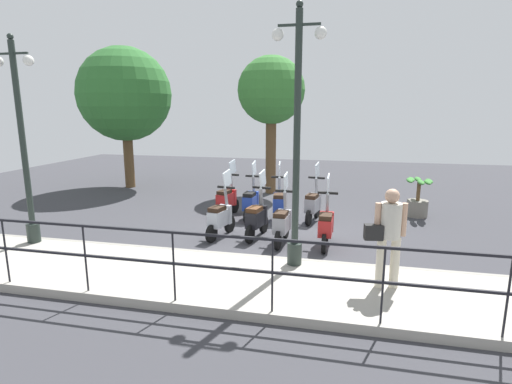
% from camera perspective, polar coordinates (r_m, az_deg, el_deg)
% --- Properties ---
extents(ground_plane, '(28.00, 28.00, 0.00)m').
position_cam_1_polar(ground_plane, '(9.83, 2.60, -5.51)').
color(ground_plane, '#38383D').
extents(promenade_walkway, '(2.20, 20.00, 0.15)m').
position_cam_1_polar(promenade_walkway, '(6.92, -2.15, -12.51)').
color(promenade_walkway, '#A39E93').
rests_on(promenade_walkway, ground_plane).
extents(fence_railing, '(0.04, 16.03, 1.07)m').
position_cam_1_polar(fence_railing, '(5.68, -4.97, -9.12)').
color(fence_railing, black).
rests_on(fence_railing, promenade_walkway).
extents(lamp_post_near, '(0.26, 0.90, 4.48)m').
position_cam_1_polar(lamp_post_near, '(6.94, 5.81, 5.26)').
color(lamp_post_near, '#232D28').
rests_on(lamp_post_near, promenade_walkway).
extents(lamp_post_far, '(0.26, 0.90, 4.19)m').
position_cam_1_polar(lamp_post_far, '(9.41, -30.19, 4.59)').
color(lamp_post_far, '#232D28').
rests_on(lamp_post_far, promenade_walkway).
extents(pedestrian_with_bag, '(0.37, 0.64, 1.59)m').
position_cam_1_polar(pedestrian_with_bag, '(6.51, 18.41, -5.29)').
color(pedestrian_with_bag, beige).
rests_on(pedestrian_with_bag, promenade_walkway).
extents(tree_large, '(3.38, 3.38, 5.13)m').
position_cam_1_polar(tree_large, '(15.69, -18.26, 13.06)').
color(tree_large, brown).
rests_on(tree_large, ground_plane).
extents(tree_distant, '(2.28, 2.28, 4.69)m').
position_cam_1_polar(tree_distant, '(13.91, 2.20, 14.10)').
color(tree_distant, brown).
rests_on(tree_distant, ground_plane).
extents(potted_palm, '(1.06, 0.66, 1.05)m').
position_cam_1_polar(potted_palm, '(11.86, 22.10, -1.14)').
color(potted_palm, slate).
rests_on(potted_palm, ground_plane).
extents(scooter_near_0, '(1.23, 0.44, 1.54)m').
position_cam_1_polar(scooter_near_0, '(8.70, 9.95, -4.67)').
color(scooter_near_0, black).
rests_on(scooter_near_0, ground_plane).
extents(scooter_near_1, '(1.23, 0.44, 1.54)m').
position_cam_1_polar(scooter_near_1, '(8.78, 3.76, -4.36)').
color(scooter_near_1, black).
rests_on(scooter_near_1, ground_plane).
extents(scooter_near_2, '(1.22, 0.48, 1.54)m').
position_cam_1_polar(scooter_near_2, '(9.16, 0.14, -3.66)').
color(scooter_near_2, black).
rests_on(scooter_near_2, ground_plane).
extents(scooter_near_3, '(1.22, 0.50, 1.54)m').
position_cam_1_polar(scooter_near_3, '(9.23, -5.09, -3.58)').
color(scooter_near_3, black).
rests_on(scooter_near_3, ground_plane).
extents(scooter_far_0, '(1.22, 0.48, 1.54)m').
position_cam_1_polar(scooter_far_0, '(10.57, 8.17, -1.67)').
color(scooter_far_0, black).
rests_on(scooter_far_0, ground_plane).
extents(scooter_far_1, '(1.23, 0.45, 1.54)m').
position_cam_1_polar(scooter_far_1, '(10.57, 3.27, -1.57)').
color(scooter_far_1, black).
rests_on(scooter_far_1, ground_plane).
extents(scooter_far_2, '(1.23, 0.44, 1.54)m').
position_cam_1_polar(scooter_far_2, '(10.71, -0.73, -1.37)').
color(scooter_far_2, black).
rests_on(scooter_far_2, ground_plane).
extents(scooter_far_3, '(1.22, 0.50, 1.54)m').
position_cam_1_polar(scooter_far_3, '(11.01, -4.16, -1.04)').
color(scooter_far_3, black).
rests_on(scooter_far_3, ground_plane).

